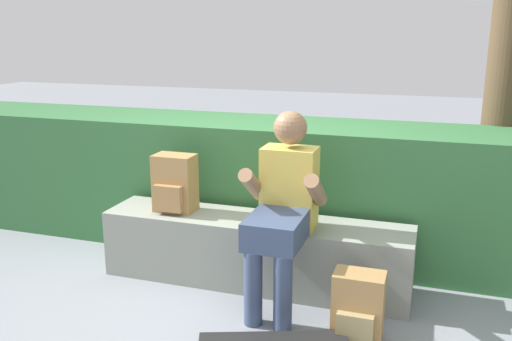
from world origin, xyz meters
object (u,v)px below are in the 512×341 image
object	(u,v)px
backpack_on_bench	(175,184)
backpack_on_ground	(358,308)
person_skater	(283,204)
bench_main	(255,251)

from	to	relation	value
backpack_on_bench	backpack_on_ground	size ratio (longest dim) A/B	1.00
person_skater	backpack_on_ground	size ratio (longest dim) A/B	3.03
bench_main	backpack_on_bench	bearing A→B (deg)	-179.07
backpack_on_bench	backpack_on_ground	distance (m)	1.52
person_skater	backpack_on_bench	world-z (taller)	person_skater
person_skater	backpack_on_bench	size ratio (longest dim) A/B	3.03
bench_main	backpack_on_ground	bearing A→B (deg)	-33.39
backpack_on_ground	bench_main	bearing A→B (deg)	146.61
backpack_on_bench	backpack_on_ground	world-z (taller)	backpack_on_bench
person_skater	backpack_on_ground	distance (m)	0.76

